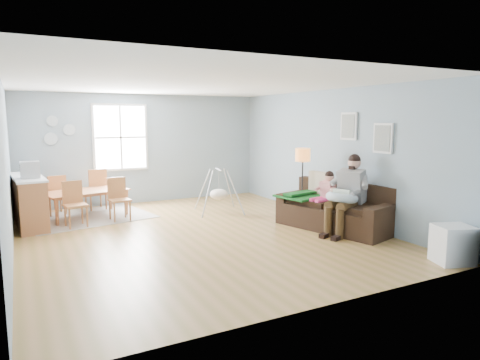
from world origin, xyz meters
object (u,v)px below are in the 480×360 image
dining_table (87,204)px  monitor (30,170)px  chair_se (118,196)px  chair_ne (97,187)px  storage_cube (452,244)px  chair_nw (56,193)px  floor_lamp (303,161)px  counter (29,201)px  sofa (336,213)px  toddler (326,190)px  father (347,192)px  chair_sw (74,201)px  baby_swing (219,194)px

dining_table → monitor: (-1.06, -0.59, 0.86)m
chair_se → chair_ne: size_ratio=0.92×
storage_cube → chair_ne: (-3.97, 6.23, 0.27)m
chair_nw → floor_lamp: bearing=-32.2°
chair_ne → counter: counter is taller
sofa → chair_se: 4.45m
toddler → chair_ne: 5.21m
chair_ne → monitor: monitor is taller
toddler → counter: (-5.08, 2.77, -0.24)m
sofa → dining_table: 5.21m
chair_se → chair_ne: (-0.24, 1.20, 0.05)m
father → dining_table: (-4.06, 3.53, -0.48)m
sofa → monitor: 5.85m
dining_table → father: bearing=-55.7°
sofa → storage_cube: (0.18, -2.35, -0.03)m
floor_lamp → monitor: size_ratio=4.38×
dining_table → chair_se: chair_se is taller
toddler → chair_ne: (-3.66, 3.70, -0.19)m
storage_cube → chair_nw: size_ratio=0.70×
chair_se → chair_sw: bearing=-169.2°
sofa → baby_swing: (-1.42, 2.30, 0.13)m
chair_se → chair_ne: chair_ne is taller
storage_cube → counter: size_ratio=0.35×
storage_cube → monitor: monitor is taller
dining_table → baby_swing: baby_swing is taller
toddler → chair_sw: bearing=151.5°
counter → monitor: monitor is taller
chair_ne → floor_lamp: bearing=-39.5°
toddler → chair_sw: size_ratio=0.98×
chair_sw → dining_table: bearing=65.1°
chair_ne → monitor: bearing=-137.5°
sofa → chair_nw: 5.97m
sofa → father: size_ratio=1.62×
dining_table → chair_ne: (0.32, 0.68, 0.26)m
chair_sw → baby_swing: size_ratio=0.76×
father → toddler: size_ratio=1.67×
sofa → chair_nw: chair_nw is taller
chair_ne → chair_se: bearing=-78.7°
father → floor_lamp: bearing=95.6°
counter → sofa: bearing=-29.5°
toddler → floor_lamp: (-0.03, 0.72, 0.49)m
father → toddler: (-0.09, 0.51, -0.03)m
chair_se → baby_swing: 2.16m
chair_sw → counter: size_ratio=0.49×
chair_nw → baby_swing: baby_swing is taller
chair_sw → chair_nw: bearing=100.9°
sofa → floor_lamp: bearing=100.6°
monitor → dining_table: bearing=29.0°
chair_sw → monitor: monitor is taller
toddler → chair_nw: (-4.53, 3.54, -0.24)m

